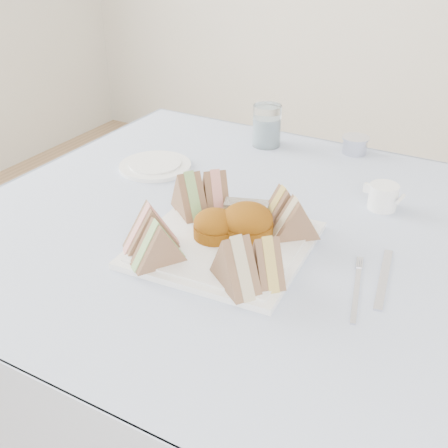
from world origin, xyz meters
The scene contains 20 objects.
table centered at (0.00, 0.00, 0.37)m, with size 0.90×0.90×0.74m, color brown.
tablecloth centered at (0.00, 0.00, 0.74)m, with size 1.02×1.02×0.01m, color #ACBAD5.
serving_plate centered at (0.06, -0.10, 0.75)m, with size 0.30×0.30×0.01m, color white.
sandwich_fl_a centered at (-0.05, -0.18, 0.80)m, with size 0.10×0.05×0.09m, color brown, non-canonical shape.
sandwich_fl_b centered at (-0.01, -0.21, 0.80)m, with size 0.09×0.04×0.08m, color brown, non-canonical shape.
sandwich_fr_a centered at (0.17, -0.16, 0.80)m, with size 0.09×0.04×0.08m, color brown, non-canonical shape.
sandwich_fr_b centered at (0.14, -0.20, 0.80)m, with size 0.10×0.05×0.09m, color brown, non-canonical shape.
sandwich_bl_a centered at (-0.06, -0.03, 0.80)m, with size 0.10×0.05×0.09m, color brown, non-canonical shape.
sandwich_bl_b centered at (-0.02, 0.01, 0.80)m, with size 0.10×0.05×0.09m, color brown, non-canonical shape.
sandwich_br_a centered at (0.16, -0.02, 0.80)m, with size 0.09×0.04×0.08m, color brown, non-canonical shape.
sandwich_br_b centered at (0.12, 0.02, 0.80)m, with size 0.09×0.04×0.08m, color brown, non-canonical shape.
scone_left centered at (0.04, -0.09, 0.78)m, with size 0.08×0.08×0.05m, color #8F520F.
scone_right centered at (0.09, -0.06, 0.79)m, with size 0.10×0.10×0.06m, color #8F520F.
pastry_slice centered at (0.06, -0.01, 0.78)m, with size 0.09×0.03×0.04m, color #C8BF8A.
side_plate centered at (-0.26, 0.13, 0.75)m, with size 0.17×0.17×0.01m, color white.
water_glass centered at (-0.09, 0.40, 0.80)m, with size 0.07×0.07×0.11m, color white.
tea_strainer centered at (0.13, 0.46, 0.77)m, with size 0.07×0.07×0.04m, color silver.
knife centered at (0.34, -0.05, 0.75)m, with size 0.01×0.18×0.00m, color silver.
fork centered at (0.32, -0.12, 0.75)m, with size 0.01×0.15×0.00m, color silver.
creamer_jug centered at (0.27, 0.20, 0.77)m, with size 0.06×0.06×0.05m, color white.
Camera 1 is at (0.49, -0.87, 1.30)m, focal length 45.00 mm.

